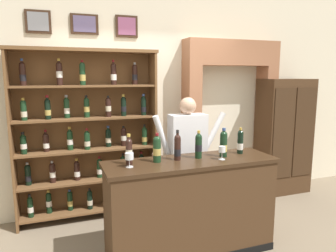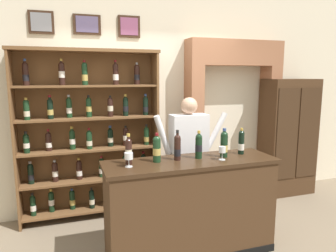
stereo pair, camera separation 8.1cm
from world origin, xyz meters
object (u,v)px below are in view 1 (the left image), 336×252
tasting_bottle_bianco (224,144)px  side_cabinet (284,136)px  wine_shelf (87,132)px  tasting_bottle_vin_santo (177,147)px  tasting_counter (191,207)px  wine_glass_left (222,150)px  tasting_bottle_super_tuscan (129,150)px  wine_glass_center (129,157)px  tasting_bottle_brunello (240,142)px  tasting_bottle_grappa (199,145)px  tasting_bottle_chianti (157,149)px  shopkeeper (187,147)px

tasting_bottle_bianco → side_cabinet: bearing=32.7°
wine_shelf → tasting_bottle_vin_santo: 1.44m
side_cabinet → tasting_counter: side_cabinet is taller
wine_glass_left → tasting_counter: bearing=164.4°
tasting_bottle_super_tuscan → wine_glass_left: 0.96m
tasting_counter → tasting_bottle_vin_santo: bearing=156.8°
tasting_counter → wine_shelf: bearing=126.0°
tasting_bottle_super_tuscan → tasting_bottle_bianco: size_ratio=0.98×
wine_glass_center → side_cabinet: bearing=22.7°
tasting_bottle_super_tuscan → wine_glass_left: tasting_bottle_super_tuscan is taller
tasting_counter → tasting_bottle_bianco: 0.76m
tasting_bottle_bianco → tasting_bottle_brunello: 0.25m
tasting_counter → tasting_bottle_grappa: tasting_bottle_grappa is taller
tasting_bottle_vin_santo → tasting_bottle_bianco: size_ratio=1.01×
tasting_bottle_bianco → tasting_bottle_brunello: size_ratio=1.07×
tasting_bottle_grappa → tasting_bottle_brunello: bearing=2.2°
wine_shelf → side_cabinet: size_ratio=1.21×
tasting_bottle_vin_santo → wine_shelf: bearing=123.1°
tasting_bottle_brunello → side_cabinet: bearing=35.2°
wine_shelf → tasting_bottle_chianti: size_ratio=7.46×
tasting_counter → tasting_bottle_brunello: bearing=6.5°
tasting_bottle_chianti → wine_glass_left: bearing=-12.2°
side_cabinet → shopkeeper: size_ratio=1.13×
tasting_bottle_super_tuscan → side_cabinet: bearing=21.1°
tasting_bottle_chianti → tasting_bottle_grappa: bearing=-0.7°
tasting_counter → wine_glass_left: (0.31, -0.09, 0.61)m
side_cabinet → tasting_bottle_super_tuscan: 2.99m
side_cabinet → tasting_bottle_super_tuscan: side_cabinet is taller
shopkeeper → tasting_bottle_grappa: shopkeeper is taller
tasting_bottle_vin_santo → wine_glass_center: (-0.52, -0.08, -0.04)m
tasting_bottle_bianco → tasting_counter: bearing=-178.1°
tasting_bottle_bianco → wine_glass_center: (-1.04, -0.04, -0.04)m
wine_shelf → tasting_bottle_brunello: 1.95m
tasting_bottle_bianco → wine_glass_center: 1.04m
wine_glass_center → wine_glass_left: bearing=-3.6°
wine_glass_left → tasting_bottle_vin_santo: bearing=162.1°
shopkeeper → tasting_bottle_brunello: (0.40, -0.54, 0.14)m
tasting_bottle_super_tuscan → wine_glass_center: size_ratio=2.19×
tasting_bottle_vin_santo → wine_glass_left: bearing=-17.9°
tasting_bottle_super_tuscan → wine_glass_left: size_ratio=2.15×
tasting_bottle_bianco → wine_glass_center: size_ratio=2.25×
shopkeeper → tasting_bottle_grappa: 0.59m
wine_shelf → wine_glass_left: bearing=-47.7°
shopkeeper → tasting_bottle_super_tuscan: shopkeeper is taller
tasting_bottle_grappa → tasting_bottle_vin_santo: bearing=178.8°
shopkeeper → wine_glass_center: 1.09m
side_cabinet → tasting_counter: (-2.15, -1.14, -0.41)m
side_cabinet → tasting_bottle_chianti: side_cabinet is taller
wine_shelf → tasting_bottle_vin_santo: wine_shelf is taller
wine_shelf → tasting_counter: (0.91, -1.26, -0.64)m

